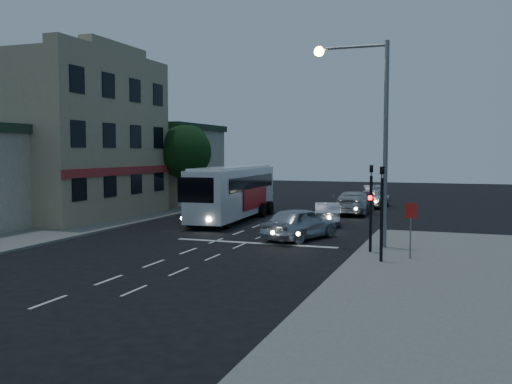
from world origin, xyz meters
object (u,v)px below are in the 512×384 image
at_px(tour_bus, 233,191).
at_px(car_suv, 300,223).
at_px(car_extra, 371,193).
at_px(streetlight, 371,120).
at_px(regulatory_sign, 411,221).
at_px(traffic_signal_main, 371,197).
at_px(car_sedan_c, 372,199).
at_px(car_sedan_b, 354,203).
at_px(street_tree, 185,150).
at_px(car_sedan_a, 327,213).
at_px(traffic_signal_side, 382,202).

height_order(tour_bus, car_suv, tour_bus).
distance_m(car_extra, streetlight, 26.35).
relative_size(tour_bus, car_suv, 2.36).
bearing_deg(regulatory_sign, traffic_signal_main, 149.16).
bearing_deg(car_sedan_c, car_sedan_b, 87.54).
distance_m(car_sedan_b, street_tree, 13.02).
distance_m(car_suv, regulatory_sign, 6.94).
height_order(streetlight, street_tree, streetlight).
bearing_deg(regulatory_sign, tour_bus, 138.15).
relative_size(car_sedan_a, regulatory_sign, 1.83).
height_order(car_sedan_c, street_tree, street_tree).
height_order(car_sedan_c, car_extra, car_extra).
distance_m(tour_bus, traffic_signal_main, 13.76).
distance_m(car_sedan_a, regulatory_sign, 11.72).
bearing_deg(car_sedan_c, traffic_signal_side, 101.51).
height_order(car_sedan_b, car_extra, car_sedan_b).
relative_size(car_sedan_c, traffic_signal_main, 1.18).
relative_size(car_extra, street_tree, 0.69).
distance_m(streetlight, street_tree, 20.19).
xyz_separation_m(car_sedan_c, streetlight, (2.65, -19.64, 5.06)).
xyz_separation_m(traffic_signal_main, traffic_signal_side, (0.70, -1.98, 0.00)).
bearing_deg(tour_bus, traffic_signal_main, -46.71).
xyz_separation_m(regulatory_sign, street_tree, (-17.51, 15.26, 2.90)).
bearing_deg(car_sedan_a, regulatory_sign, 105.06).
distance_m(car_sedan_a, traffic_signal_main, 10.18).
bearing_deg(traffic_signal_main, car_suv, 142.15).
bearing_deg(car_sedan_c, streetlight, 100.30).
bearing_deg(car_sedan_b, street_tree, 5.49).
bearing_deg(tour_bus, car_suv, -49.80).
xyz_separation_m(car_sedan_a, traffic_signal_side, (4.60, -11.21, 1.76)).
height_order(tour_bus, regulatory_sign, tour_bus).
bearing_deg(streetlight, regulatory_sign, -51.25).
bearing_deg(car_sedan_a, car_extra, -103.75).
distance_m(car_extra, street_tree, 17.92).
height_order(car_extra, streetlight, streetlight).
height_order(car_sedan_a, car_sedan_c, car_sedan_c).
height_order(car_suv, regulatory_sign, regulatory_sign).
height_order(car_sedan_b, street_tree, street_tree).
height_order(car_sedan_a, streetlight, streetlight).
xyz_separation_m(car_sedan_b, car_extra, (-0.46, 11.46, -0.10)).
xyz_separation_m(car_sedan_a, traffic_signal_main, (3.90, -9.23, 1.76)).
bearing_deg(tour_bus, car_sedan_b, 39.62).
xyz_separation_m(car_sedan_b, car_sedan_c, (0.49, 5.49, -0.13)).
height_order(car_suv, traffic_signal_main, traffic_signal_main).
distance_m(traffic_signal_side, regulatory_sign, 1.61).
relative_size(car_sedan_b, street_tree, 0.89).
distance_m(car_extra, regulatory_sign, 28.61).
xyz_separation_m(tour_bus, street_tree, (-5.82, 4.79, 2.66)).
bearing_deg(traffic_signal_main, street_tree, 137.97).
xyz_separation_m(car_sedan_b, street_tree, (-12.42, -1.33, 3.70)).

